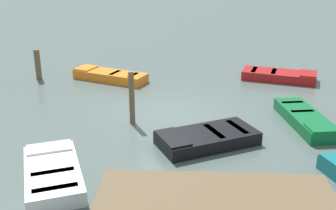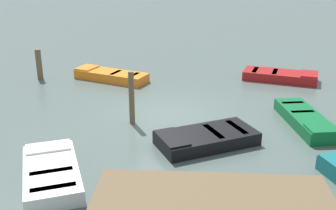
{
  "view_description": "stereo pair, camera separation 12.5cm",
  "coord_description": "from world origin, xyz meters",
  "px_view_note": "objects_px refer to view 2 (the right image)",
  "views": [
    {
      "loc": [
        -1.63,
        13.74,
        5.52
      ],
      "look_at": [
        0.0,
        0.0,
        0.35
      ],
      "focal_mm": 43.95,
      "sensor_mm": 36.0,
      "label": 1
    },
    {
      "loc": [
        -1.76,
        13.73,
        5.52
      ],
      "look_at": [
        0.0,
        0.0,
        0.35
      ],
      "focal_mm": 43.95,
      "sensor_mm": 36.0,
      "label": 2
    }
  ],
  "objects_px": {
    "rowboat_red": "(281,76)",
    "mooring_piling_mid_left": "(132,98)",
    "rowboat_black": "(206,138)",
    "rowboat_orange": "(111,75)",
    "mooring_piling_far_left": "(39,64)",
    "rowboat_white": "(51,173)",
    "rowboat_green": "(305,119)",
    "dock_segment": "(213,200)"
  },
  "relations": [
    {
      "from": "rowboat_green",
      "to": "mooring_piling_mid_left",
      "type": "xyz_separation_m",
      "value": [
        5.84,
        0.55,
        0.7
      ]
    },
    {
      "from": "dock_segment",
      "to": "rowboat_orange",
      "type": "relative_size",
      "value": 1.38
    },
    {
      "from": "rowboat_red",
      "to": "rowboat_green",
      "type": "relative_size",
      "value": 1.01
    },
    {
      "from": "rowboat_orange",
      "to": "mooring_piling_far_left",
      "type": "relative_size",
      "value": 2.59
    },
    {
      "from": "rowboat_white",
      "to": "rowboat_black",
      "type": "xyz_separation_m",
      "value": [
        -3.85,
        -2.61,
        -0.0
      ]
    },
    {
      "from": "dock_segment",
      "to": "rowboat_red",
      "type": "xyz_separation_m",
      "value": [
        -2.82,
        -11.4,
        -0.62
      ]
    },
    {
      "from": "rowboat_black",
      "to": "rowboat_orange",
      "type": "height_order",
      "value": "same"
    },
    {
      "from": "rowboat_white",
      "to": "rowboat_red",
      "type": "bearing_deg",
      "value": -60.99
    },
    {
      "from": "rowboat_orange",
      "to": "mooring_piling_mid_left",
      "type": "relative_size",
      "value": 1.95
    },
    {
      "from": "rowboat_orange",
      "to": "dock_segment",
      "type": "bearing_deg",
      "value": 133.63
    },
    {
      "from": "rowboat_orange",
      "to": "mooring_piling_mid_left",
      "type": "xyz_separation_m",
      "value": [
        -2.03,
        4.84,
        0.7
      ]
    },
    {
      "from": "rowboat_orange",
      "to": "rowboat_green",
      "type": "xyz_separation_m",
      "value": [
        -7.87,
        4.29,
        0.0
      ]
    },
    {
      "from": "dock_segment",
      "to": "rowboat_red",
      "type": "distance_m",
      "value": 11.76
    },
    {
      "from": "rowboat_orange",
      "to": "rowboat_green",
      "type": "height_order",
      "value": "same"
    },
    {
      "from": "mooring_piling_far_left",
      "to": "rowboat_orange",
      "type": "bearing_deg",
      "value": -176.15
    },
    {
      "from": "rowboat_red",
      "to": "mooring_piling_far_left",
      "type": "distance_m",
      "value": 11.07
    },
    {
      "from": "rowboat_green",
      "to": "mooring_piling_mid_left",
      "type": "bearing_deg",
      "value": -97.32
    },
    {
      "from": "dock_segment",
      "to": "rowboat_orange",
      "type": "xyz_separation_m",
      "value": [
        4.9,
        -10.48,
        -0.62
      ]
    },
    {
      "from": "dock_segment",
      "to": "mooring_piling_mid_left",
      "type": "relative_size",
      "value": 2.68
    },
    {
      "from": "rowboat_orange",
      "to": "mooring_piling_far_left",
      "type": "bearing_deg",
      "value": 22.44
    },
    {
      "from": "rowboat_black",
      "to": "mooring_piling_mid_left",
      "type": "distance_m",
      "value": 2.99
    },
    {
      "from": "rowboat_orange",
      "to": "rowboat_red",
      "type": "height_order",
      "value": "same"
    },
    {
      "from": "rowboat_white",
      "to": "rowboat_orange",
      "type": "height_order",
      "value": "same"
    },
    {
      "from": "mooring_piling_mid_left",
      "to": "mooring_piling_far_left",
      "type": "relative_size",
      "value": 1.33
    },
    {
      "from": "rowboat_orange",
      "to": "mooring_piling_far_left",
      "type": "distance_m",
      "value": 3.33
    },
    {
      "from": "rowboat_green",
      "to": "rowboat_white",
      "type": "bearing_deg",
      "value": -70.31
    },
    {
      "from": "rowboat_orange",
      "to": "mooring_piling_far_left",
      "type": "xyz_separation_m",
      "value": [
        3.29,
        0.22,
        0.48
      ]
    },
    {
      "from": "rowboat_white",
      "to": "rowboat_orange",
      "type": "xyz_separation_m",
      "value": [
        0.76,
        -8.81,
        -0.0
      ]
    },
    {
      "from": "rowboat_orange",
      "to": "rowboat_green",
      "type": "relative_size",
      "value": 1.05
    },
    {
      "from": "rowboat_orange",
      "to": "rowboat_red",
      "type": "distance_m",
      "value": 7.77
    },
    {
      "from": "rowboat_red",
      "to": "mooring_piling_mid_left",
      "type": "bearing_deg",
      "value": -121.88
    },
    {
      "from": "mooring_piling_far_left",
      "to": "mooring_piling_mid_left",
      "type": "bearing_deg",
      "value": 139.01
    },
    {
      "from": "rowboat_white",
      "to": "rowboat_orange",
      "type": "relative_size",
      "value": 0.89
    },
    {
      "from": "dock_segment",
      "to": "rowboat_red",
      "type": "relative_size",
      "value": 1.43
    },
    {
      "from": "rowboat_white",
      "to": "mooring_piling_far_left",
      "type": "distance_m",
      "value": 9.5
    },
    {
      "from": "rowboat_white",
      "to": "mooring_piling_far_left",
      "type": "relative_size",
      "value": 2.29
    },
    {
      "from": "rowboat_white",
      "to": "mooring_piling_far_left",
      "type": "xyz_separation_m",
      "value": [
        4.04,
        -8.59,
        0.47
      ]
    },
    {
      "from": "rowboat_black",
      "to": "rowboat_red",
      "type": "xyz_separation_m",
      "value": [
        -3.11,
        -7.12,
        -0.0
      ]
    },
    {
      "from": "rowboat_red",
      "to": "mooring_piling_mid_left",
      "type": "xyz_separation_m",
      "value": [
        5.68,
        5.76,
        0.7
      ]
    },
    {
      "from": "rowboat_white",
      "to": "rowboat_orange",
      "type": "distance_m",
      "value": 8.84
    },
    {
      "from": "dock_segment",
      "to": "rowboat_black",
      "type": "bearing_deg",
      "value": -89.86
    },
    {
      "from": "rowboat_red",
      "to": "rowboat_green",
      "type": "bearing_deg",
      "value": -75.57
    }
  ]
}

